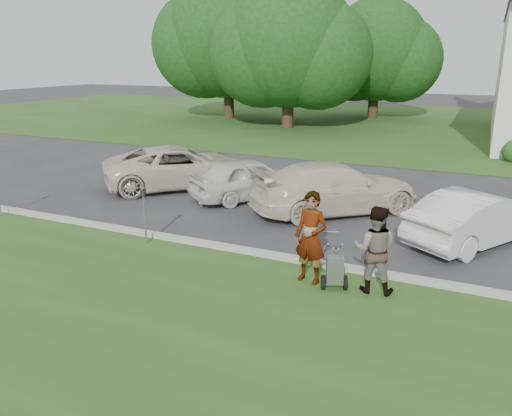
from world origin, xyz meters
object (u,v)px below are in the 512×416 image
Objects in this scene: person_left at (311,238)px; person_right at (374,250)px; car_d at (477,218)px; tree_left at (289,48)px; striping_cart at (335,271)px; car_c at (335,188)px; car_a at (180,167)px; tree_back at (376,55)px; car_b at (250,178)px; parking_meter_near at (144,209)px; tree_far at (228,41)px.

person_right is at bearing 15.57° from person_left.
car_d is at bearing 63.01° from person_left.
striping_cart is (9.71, -22.42, -4.70)m from tree_left.
striping_cart is at bearing -2.24° from person_left.
car_c is (8.22, -17.21, -4.35)m from tree_left.
car_d is (1.80, 3.84, -0.21)m from person_right.
person_right reaches higher than car_a.
tree_back is 31.10m from person_right.
car_d is at bearing -155.18° from car_b.
car_a is at bearing 114.39° from parking_meter_near.
car_c is at bearing -149.15° from car_b.
person_right is 9.96m from car_a.
striping_cart is at bearing 152.73° from car_c.
tree_far is 30.35m from striping_cart.
tree_far is 2.21× the size of car_c.
car_b is 0.97× the size of car_d.
person_right is 0.43× the size of car_d.
tree_left is at bearing -26.56° from tree_far.
car_d is at bearing 25.07° from parking_meter_near.
tree_back reaches higher than car_b.
person_right reaches higher than parking_meter_near.
tree_far is 27.50m from parking_meter_near.
striping_cart is 0.21× the size of car_a.
tree_left reaches higher than car_c.
tree_left reaches higher than striping_cart.
tree_far is at bearing 113.13° from parking_meter_near.
striping_cart is 0.27× the size of car_d.
person_right is at bearing -169.09° from car_a.
parking_meter_near is at bearing -78.04° from tree_left.
car_a is (2.22, -16.56, -4.36)m from tree_left.
tree_far is at bearing -21.93° from car_a.
tree_back reaches higher than car_d.
tree_left is 22.78m from parking_meter_near.
car_c is at bearing -140.85° from car_a.
striping_cart is (5.71, -30.42, -4.31)m from tree_back.
tree_left is at bearing -37.09° from car_a.
tree_left reaches higher than car_a.
tree_left is 0.91× the size of tree_far.
parking_meter_near is at bearing 57.41° from car_d.
person_right is 1.21× the size of parking_meter_near.
person_right is at bearing 171.10° from car_b.
tree_back is 27.90m from car_d.
car_c is at bearing 52.71° from parking_meter_near.
tree_left is 19.56m from car_c.
car_b is at bearing -72.86° from tree_left.
car_a reaches higher than car_b.
person_right is 5.46m from car_c.
car_b reaches higher than car_d.
person_left is at bearing 84.11° from car_d.
tree_back is at bearing -48.87° from car_a.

